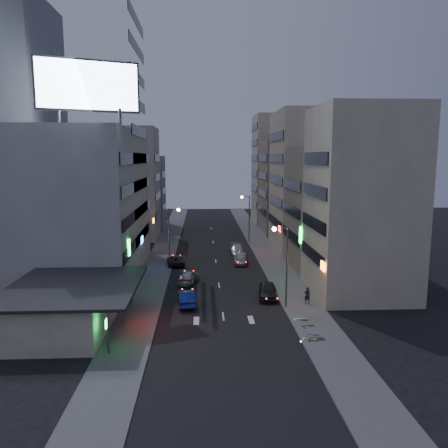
{
  "coord_description": "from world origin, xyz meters",
  "views": [
    {
      "loc": [
        -1.9,
        -34.98,
        14.72
      ],
      "look_at": [
        0.81,
        18.63,
        6.51
      ],
      "focal_mm": 35.0,
      "sensor_mm": 36.0,
      "label": 1
    }
  ],
  "objects": [
    {
      "name": "street_lamp_right_far",
      "position": [
        5.9,
        40.0,
        5.36
      ],
      "size": [
        1.6,
        0.44,
        8.02
      ],
      "color": "#595B60",
      "rests_on": "sidewalk_right"
    },
    {
      "name": "street_lamp_right_near",
      "position": [
        5.9,
        6.0,
        5.36
      ],
      "size": [
        1.6,
        0.44,
        8.02
      ],
      "color": "#595B60",
      "rests_on": "sidewalk_right"
    },
    {
      "name": "parked_car_right_mid",
      "position": [
        3.37,
        24.23,
        0.72
      ],
      "size": [
        1.96,
        4.52,
        1.45
      ],
      "primitive_type": "imported",
      "rotation": [
        0.0,
        0.0,
        -0.1
      ],
      "color": "gray",
      "rests_on": "ground"
    },
    {
      "name": "far_right_a",
      "position": [
        15.5,
        50.0,
        9.0
      ],
      "size": [
        11.0,
        12.0,
        18.0
      ],
      "primitive_type": "cube",
      "color": "gray",
      "rests_on": "ground"
    },
    {
      "name": "scooter_silver_b",
      "position": [
        7.63,
        2.76,
        0.7
      ],
      "size": [
        0.7,
        1.92,
        1.16
      ],
      "primitive_type": null,
      "rotation": [
        0.0,
        0.0,
        1.53
      ],
      "color": "#B6B9BE",
      "rests_on": "sidewalk_right"
    },
    {
      "name": "grey_tower",
      "position": [
        -26.0,
        23.0,
        17.0
      ],
      "size": [
        10.0,
        14.0,
        34.0
      ],
      "primitive_type": "cube",
      "color": "gray",
      "rests_on": "ground"
    },
    {
      "name": "parked_car_right_far",
      "position": [
        3.42,
        29.65,
        0.76
      ],
      "size": [
        2.25,
        5.3,
        1.53
      ],
      "primitive_type": "imported",
      "rotation": [
        0.0,
        0.0,
        0.02
      ],
      "color": "#A6A9AE",
      "rests_on": "ground"
    },
    {
      "name": "shophouse_far",
      "position": [
        15.0,
        35.0,
        11.0
      ],
      "size": [
        10.0,
        14.0,
        22.0
      ],
      "primitive_type": "cube",
      "color": "beige",
      "rests_on": "ground"
    },
    {
      "name": "scooter_blue",
      "position": [
        7.74,
        -0.84,
        0.62
      ],
      "size": [
        0.72,
        1.68,
        1.0
      ],
      "primitive_type": null,
      "rotation": [
        0.0,
        0.0,
        1.46
      ],
      "color": "navy",
      "rests_on": "sidewalk_right"
    },
    {
      "name": "shophouse_mid",
      "position": [
        15.5,
        22.0,
        8.0
      ],
      "size": [
        11.0,
        12.0,
        16.0
      ],
      "primitive_type": "cube",
      "color": "gray",
      "rests_on": "ground"
    },
    {
      "name": "road_car_silver",
      "position": [
        -3.57,
        15.21,
        0.68
      ],
      "size": [
        2.79,
        4.99,
        1.37
      ],
      "primitive_type": "imported",
      "rotation": [
        0.0,
        0.0,
        2.95
      ],
      "color": "#929599",
      "rests_on": "ground"
    },
    {
      "name": "billboard",
      "position": [
        -12.99,
        9.97,
        21.66
      ],
      "size": [
        9.52,
        3.75,
        6.2
      ],
      "rotation": [
        0.0,
        0.0,
        0.35
      ],
      "color": "#595B60",
      "rests_on": "white_building"
    },
    {
      "name": "shophouse_near",
      "position": [
        15.0,
        10.5,
        10.0
      ],
      "size": [
        10.0,
        11.0,
        20.0
      ],
      "primitive_type": "cube",
      "color": "beige",
      "rests_on": "ground"
    },
    {
      "name": "far_left_b",
      "position": [
        -16.0,
        58.0,
        7.5
      ],
      "size": [
        12.0,
        10.0,
        15.0
      ],
      "primitive_type": "cube",
      "color": "gray",
      "rests_on": "ground"
    },
    {
      "name": "far_left_a",
      "position": [
        -15.5,
        45.0,
        10.0
      ],
      "size": [
        11.0,
        10.0,
        20.0
      ],
      "primitive_type": "cube",
      "color": "#B1B1AC",
      "rests_on": "ground"
    },
    {
      "name": "far_right_b",
      "position": [
        16.0,
        64.0,
        12.0
      ],
      "size": [
        12.0,
        12.0,
        24.0
      ],
      "primitive_type": "cube",
      "color": "beige",
      "rests_on": "ground"
    },
    {
      "name": "ground",
      "position": [
        0.0,
        0.0,
        0.0
      ],
      "size": [
        180.0,
        180.0,
        0.0
      ],
      "primitive_type": "plane",
      "color": "black",
      "rests_on": "ground"
    },
    {
      "name": "road_car_blue",
      "position": [
        -3.54,
        7.37,
        0.75
      ],
      "size": [
        2.02,
        4.69,
        1.5
      ],
      "primitive_type": "imported",
      "rotation": [
        0.0,
        0.0,
        3.24
      ],
      "color": "navy",
      "rests_on": "ground"
    },
    {
      "name": "food_court",
      "position": [
        -13.9,
        2.0,
        1.98
      ],
      "size": [
        11.0,
        13.0,
        3.88
      ],
      "color": "beige",
      "rests_on": "ground"
    },
    {
      "name": "person",
      "position": [
        8.62,
        6.87,
        0.97
      ],
      "size": [
        0.65,
        0.46,
        1.7
      ],
      "primitive_type": "imported",
      "rotation": [
        0.0,
        0.0,
        3.22
      ],
      "color": "black",
      "rests_on": "sidewalk_right"
    },
    {
      "name": "white_building",
      "position": [
        -17.0,
        20.0,
        9.0
      ],
      "size": [
        14.0,
        24.0,
        18.0
      ],
      "primitive_type": "cube",
      "color": "#B1B1AC",
      "rests_on": "ground"
    },
    {
      "name": "parked_car_left",
      "position": [
        -5.6,
        24.04,
        0.66
      ],
      "size": [
        2.75,
        5.0,
        1.33
      ],
      "primitive_type": "imported",
      "rotation": [
        0.0,
        0.0,
        3.26
      ],
      "color": "#242429",
      "rests_on": "ground"
    },
    {
      "name": "scooter_silver_a",
      "position": [
        7.47,
        -1.86,
        0.7
      ],
      "size": [
        1.26,
        2.0,
        1.16
      ],
      "primitive_type": null,
      "rotation": [
        0.0,
        0.0,
        1.21
      ],
      "color": "#BABDC3",
      "rests_on": "sidewalk_right"
    },
    {
      "name": "parked_car_right_near",
      "position": [
        4.96,
        9.18,
        0.8
      ],
      "size": [
        2.37,
        4.85,
        1.59
      ],
      "primitive_type": "imported",
      "rotation": [
        0.0,
        0.0,
        -0.11
      ],
      "color": "#252529",
      "rests_on": "ground"
    },
    {
      "name": "scooter_black_a",
      "position": [
        7.98,
        -1.6,
        0.74
      ],
      "size": [
        0.78,
        2.07,
        1.25
      ],
      "primitive_type": null,
      "rotation": [
        0.0,
        0.0,
        1.52
      ],
      "color": "black",
      "rests_on": "sidewalk_right"
    },
    {
      "name": "sidewalk_right",
      "position": [
        8.0,
        30.0,
        0.06
      ],
      "size": [
        4.0,
        120.0,
        0.12
      ],
      "primitive_type": "cube",
      "color": "#4C4C4F",
      "rests_on": "ground"
    },
    {
      "name": "street_lamp_left",
      "position": [
        -5.9,
        22.0,
        5.36
      ],
      "size": [
        1.6,
        0.44,
        8.02
      ],
      "color": "#595B60",
      "rests_on": "sidewalk_left"
    },
    {
      "name": "sidewalk_left",
      "position": [
        -8.0,
        30.0,
        0.06
      ],
      "size": [
        4.0,
        120.0,
        0.12
      ],
      "primitive_type": "cube",
      "color": "#4C4C4F",
      "rests_on": "ground"
    },
    {
      "name": "scooter_black_b",
      "position": [
        7.78,
        1.33,
        0.63
      ],
      "size": [
        0.98,
        1.77,
        1.03
      ],
      "primitive_type": null,
      "rotation": [
        0.0,
        0.0,
        1.84
      ],
      "color": "black",
      "rests_on": "sidewalk_right"
    }
  ]
}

